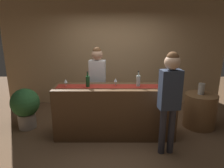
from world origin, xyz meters
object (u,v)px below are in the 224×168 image
at_px(wine_glass_near_customer, 65,81).
at_px(wine_glass_mid_counter, 167,83).
at_px(bartender, 97,77).
at_px(customer_sipping, 169,92).
at_px(potted_plant_tall, 24,106).
at_px(wine_glass_far_end, 115,80).
at_px(wine_bottle_green, 87,81).
at_px(round_side_table, 199,110).
at_px(vase_on_side_table, 200,89).
at_px(wine_bottle_clear, 137,81).

relative_size(wine_glass_near_customer, wine_glass_mid_counter, 1.00).
distance_m(bartender, customer_sipping, 1.73).
distance_m(wine_glass_near_customer, customer_sipping, 1.93).
bearing_deg(wine_glass_near_customer, potted_plant_tall, 161.78).
bearing_deg(potted_plant_tall, wine_glass_far_end, -7.77).
distance_m(wine_bottle_green, customer_sipping, 1.52).
height_order(customer_sipping, round_side_table, customer_sipping).
relative_size(wine_glass_far_end, bartender, 0.08).
xyz_separation_m(wine_glass_mid_counter, wine_glass_far_end, (-0.97, 0.17, 0.00)).
relative_size(wine_bottle_green, potted_plant_tall, 0.34).
distance_m(wine_bottle_green, potted_plant_tall, 1.57).
distance_m(wine_glass_mid_counter, vase_on_side_table, 1.06).
bearing_deg(bartender, potted_plant_tall, 16.86).
xyz_separation_m(wine_glass_near_customer, bartender, (0.57, 0.58, -0.07)).
bearing_deg(wine_glass_mid_counter, bartender, 152.78).
distance_m(wine_bottle_clear, round_side_table, 1.66).
xyz_separation_m(wine_glass_far_end, bartender, (-0.39, 0.52, -0.07)).
height_order(vase_on_side_table, potted_plant_tall, vase_on_side_table).
relative_size(wine_glass_near_customer, bartender, 0.08).
distance_m(wine_glass_far_end, customer_sipping, 1.10).
relative_size(round_side_table, vase_on_side_table, 3.08).
bearing_deg(wine_glass_near_customer, round_side_table, 7.86).
bearing_deg(vase_on_side_table, bartender, 175.70).
distance_m(wine_bottle_green, bartender, 0.63).
height_order(customer_sipping, potted_plant_tall, customer_sipping).
distance_m(wine_bottle_green, wine_glass_far_end, 0.54).
xyz_separation_m(wine_bottle_green, wine_glass_mid_counter, (1.49, -0.09, -0.01)).
relative_size(customer_sipping, round_side_table, 2.40).
bearing_deg(wine_glass_mid_counter, customer_sipping, -100.39).
height_order(wine_bottle_clear, wine_glass_near_customer, wine_bottle_clear).
distance_m(round_side_table, vase_on_side_table, 0.49).
distance_m(wine_bottle_green, wine_glass_near_customer, 0.43).
bearing_deg(bartender, wine_glass_far_end, 133.79).
xyz_separation_m(customer_sipping, vase_on_side_table, (0.97, 1.02, -0.25)).
distance_m(wine_glass_mid_counter, bartender, 1.52).
distance_m(bartender, round_side_table, 2.36).
bearing_deg(wine_bottle_clear, round_side_table, 14.80).
distance_m(wine_bottle_green, wine_bottle_clear, 0.96).
xyz_separation_m(wine_glass_mid_counter, potted_plant_tall, (-2.89, 0.44, -0.63)).
relative_size(wine_glass_far_end, round_side_table, 0.19).
bearing_deg(round_side_table, wine_bottle_green, -170.10).
xyz_separation_m(wine_bottle_green, vase_on_side_table, (2.37, 0.44, -0.29)).
relative_size(wine_bottle_green, wine_glass_near_customer, 2.10).
bearing_deg(wine_glass_near_customer, bartender, 45.43).
bearing_deg(wine_bottle_green, wine_glass_mid_counter, -3.42).
height_order(wine_bottle_clear, customer_sipping, customer_sipping).
xyz_separation_m(vase_on_side_table, potted_plant_tall, (-3.76, -0.09, -0.35)).
xyz_separation_m(wine_bottle_green, bartender, (0.14, 0.61, -0.07)).
height_order(wine_bottle_green, vase_on_side_table, wine_bottle_green).
height_order(wine_bottle_clear, vase_on_side_table, wine_bottle_clear).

